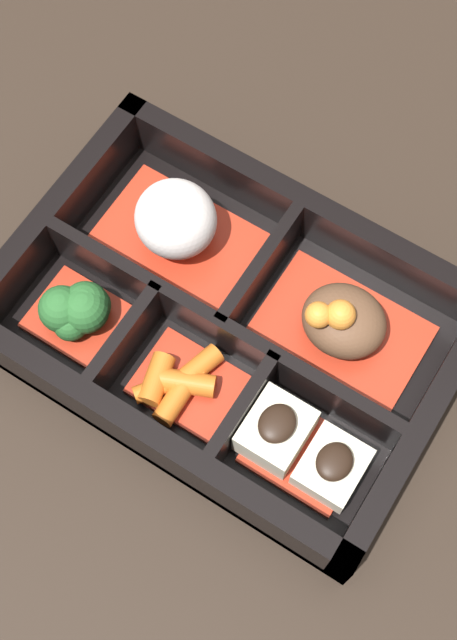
% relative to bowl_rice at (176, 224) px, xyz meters
% --- Properties ---
extents(ground_plane, '(3.00, 3.00, 0.00)m').
position_rel_bowl_rice_xyz_m(ground_plane, '(0.06, -0.03, -0.03)').
color(ground_plane, black).
extents(bento_base, '(0.28, 0.19, 0.01)m').
position_rel_bowl_rice_xyz_m(bento_base, '(0.06, -0.03, -0.03)').
color(bento_base, black).
rests_on(bento_base, ground_plane).
extents(bento_rim, '(0.28, 0.19, 0.05)m').
position_rel_bowl_rice_xyz_m(bento_rim, '(0.06, -0.04, -0.01)').
color(bento_rim, black).
rests_on(bento_rim, ground_plane).
extents(bowl_rice, '(0.10, 0.07, 0.06)m').
position_rel_bowl_rice_xyz_m(bowl_rice, '(0.00, 0.00, 0.00)').
color(bowl_rice, '#B22D19').
rests_on(bowl_rice, bento_base).
extents(bowl_stew, '(0.10, 0.07, 0.05)m').
position_rel_bowl_rice_xyz_m(bowl_stew, '(0.12, -0.00, -0.01)').
color(bowl_stew, '#B22D19').
rests_on(bowl_stew, bento_base).
extents(bowl_greens, '(0.06, 0.05, 0.04)m').
position_rel_bowl_rice_xyz_m(bowl_greens, '(-0.02, -0.08, -0.01)').
color(bowl_greens, '#B22D19').
rests_on(bowl_greens, bento_base).
extents(bowl_carrots, '(0.06, 0.06, 0.02)m').
position_rel_bowl_rice_xyz_m(bowl_carrots, '(0.06, -0.08, -0.02)').
color(bowl_carrots, '#B22D19').
rests_on(bowl_carrots, bento_base).
extents(bowl_tofu, '(0.07, 0.05, 0.04)m').
position_rel_bowl_rice_xyz_m(bowl_tofu, '(0.14, -0.08, -0.01)').
color(bowl_tofu, '#B22D19').
rests_on(bowl_tofu, bento_base).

